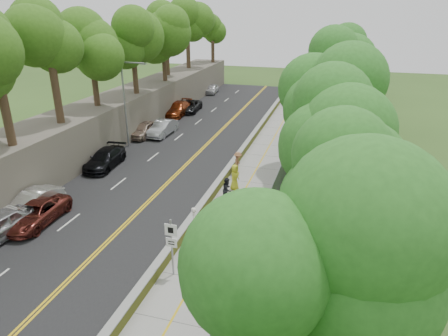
% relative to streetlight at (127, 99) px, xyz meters
% --- Properties ---
extents(ground, '(140.00, 140.00, 0.00)m').
position_rel_streetlight_xyz_m(ground, '(10.46, -14.00, -4.64)').
color(ground, '#33511E').
rests_on(ground, ground).
extents(road, '(11.20, 66.00, 0.04)m').
position_rel_streetlight_xyz_m(road, '(5.06, 1.00, -4.62)').
color(road, black).
rests_on(road, ground).
extents(sidewalk, '(4.20, 66.00, 0.05)m').
position_rel_streetlight_xyz_m(sidewalk, '(13.01, 1.00, -4.61)').
color(sidewalk, gray).
rests_on(sidewalk, ground).
extents(jersey_barrier, '(0.42, 66.00, 0.60)m').
position_rel_streetlight_xyz_m(jersey_barrier, '(10.71, 1.00, -4.34)').
color(jersey_barrier, '#B6C21D').
rests_on(jersey_barrier, ground).
extents(rock_embankment, '(5.00, 66.00, 4.00)m').
position_rel_streetlight_xyz_m(rock_embankment, '(-3.04, 1.00, -2.64)').
color(rock_embankment, '#595147').
rests_on(rock_embankment, ground).
extents(chainlink_fence, '(0.04, 66.00, 2.00)m').
position_rel_streetlight_xyz_m(chainlink_fence, '(15.11, 1.00, -3.64)').
color(chainlink_fence, slate).
rests_on(chainlink_fence, ground).
extents(trees_embankment, '(6.40, 66.00, 13.00)m').
position_rel_streetlight_xyz_m(trees_embankment, '(-2.54, 1.00, 5.86)').
color(trees_embankment, '#3E751C').
rests_on(trees_embankment, rock_embankment).
extents(trees_fenceside, '(7.00, 66.00, 14.00)m').
position_rel_streetlight_xyz_m(trees_fenceside, '(17.46, 1.00, 2.36)').
color(trees_fenceside, '#348028').
rests_on(trees_fenceside, ground).
extents(streetlight, '(2.52, 0.22, 8.00)m').
position_rel_streetlight_xyz_m(streetlight, '(0.00, 0.00, 0.00)').
color(streetlight, gray).
rests_on(streetlight, ground).
extents(signpost, '(0.62, 0.09, 3.10)m').
position_rel_streetlight_xyz_m(signpost, '(11.51, -17.02, -2.68)').
color(signpost, gray).
rests_on(signpost, sidewalk).
extents(construction_barrel, '(0.61, 0.61, 1.01)m').
position_rel_streetlight_xyz_m(construction_barrel, '(14.76, 10.94, -4.08)').
color(construction_barrel, '#EC6500').
rests_on(construction_barrel, sidewalk).
extents(concrete_block, '(1.52, 1.26, 0.89)m').
position_rel_streetlight_xyz_m(concrete_block, '(13.66, -11.00, -4.14)').
color(concrete_block, gray).
rests_on(concrete_block, sidewalk).
extents(car_1, '(1.97, 4.54, 1.45)m').
position_rel_streetlight_xyz_m(car_1, '(0.37, -13.61, -3.87)').
color(car_1, silver).
rests_on(car_1, road).
extents(car_2, '(2.41, 4.92, 1.34)m').
position_rel_streetlight_xyz_m(car_2, '(1.46, -14.60, -3.93)').
color(car_2, maroon).
rests_on(car_2, road).
extents(car_3, '(2.42, 5.13, 1.44)m').
position_rel_streetlight_xyz_m(car_3, '(0.51, -5.27, -3.88)').
color(car_3, black).
rests_on(car_3, road).
extents(car_4, '(2.08, 4.47, 1.48)m').
position_rel_streetlight_xyz_m(car_4, '(-0.14, 3.17, -3.86)').
color(car_4, tan).
rests_on(car_4, road).
extents(car_5, '(1.71, 4.62, 1.51)m').
position_rel_streetlight_xyz_m(car_5, '(1.46, 4.14, -3.84)').
color(car_5, '#A4A7AC').
rests_on(car_5, road).
extents(car_6, '(2.64, 5.05, 1.36)m').
position_rel_streetlight_xyz_m(car_6, '(0.62, 14.27, -3.92)').
color(car_6, black).
rests_on(car_6, road).
extents(car_7, '(2.31, 5.62, 1.63)m').
position_rel_streetlight_xyz_m(car_7, '(-0.14, 11.94, -3.79)').
color(car_7, maroon).
rests_on(car_7, road).
extents(car_8, '(1.99, 4.10, 1.35)m').
position_rel_streetlight_xyz_m(car_8, '(-0.14, 25.77, -3.93)').
color(car_8, silver).
rests_on(car_8, road).
extents(painter_0, '(0.80, 1.04, 1.90)m').
position_rel_streetlight_xyz_m(painter_0, '(11.91, -6.49, -3.64)').
color(painter_0, gold).
rests_on(painter_0, sidewalk).
extents(painter_1, '(0.50, 0.67, 1.65)m').
position_rel_streetlight_xyz_m(painter_1, '(11.21, -13.00, -3.76)').
color(painter_1, white).
rests_on(painter_1, sidewalk).
extents(painter_2, '(0.69, 0.86, 1.70)m').
position_rel_streetlight_xyz_m(painter_2, '(11.91, -8.48, -3.74)').
color(painter_2, black).
rests_on(painter_2, sidewalk).
extents(painter_3, '(0.80, 1.23, 1.79)m').
position_rel_streetlight_xyz_m(painter_3, '(11.40, -3.56, -3.70)').
color(painter_3, '#9B633F').
rests_on(painter_3, sidewalk).
extents(person_far, '(1.02, 0.48, 1.68)m').
position_rel_streetlight_xyz_m(person_far, '(14.66, 11.42, -3.75)').
color(person_far, black).
rests_on(person_far, sidewalk).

